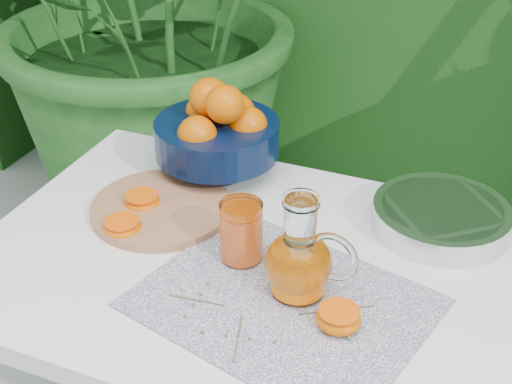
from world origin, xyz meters
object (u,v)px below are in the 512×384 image
at_px(fruit_bowl, 218,130).
at_px(saute_pan, 443,216).
at_px(juice_pitcher, 300,261).
at_px(cutting_board, 162,208).
at_px(white_table, 252,294).

distance_m(fruit_bowl, saute_pan, 0.49).
bearing_deg(fruit_bowl, juice_pitcher, -47.48).
height_order(cutting_board, saute_pan, saute_pan).
distance_m(juice_pitcher, saute_pan, 0.35).
xyz_separation_m(cutting_board, saute_pan, (0.52, 0.16, 0.02)).
distance_m(white_table, cutting_board, 0.25).
relative_size(cutting_board, juice_pitcher, 1.50).
bearing_deg(cutting_board, white_table, -18.19).
distance_m(cutting_board, fruit_bowl, 0.22).
relative_size(juice_pitcher, saute_pan, 0.39).
distance_m(cutting_board, saute_pan, 0.54).
bearing_deg(saute_pan, fruit_bowl, 175.34).
relative_size(white_table, fruit_bowl, 3.15).
xyz_separation_m(white_table, fruit_bowl, (-0.19, 0.27, 0.18)).
bearing_deg(cutting_board, juice_pitcher, -21.35).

